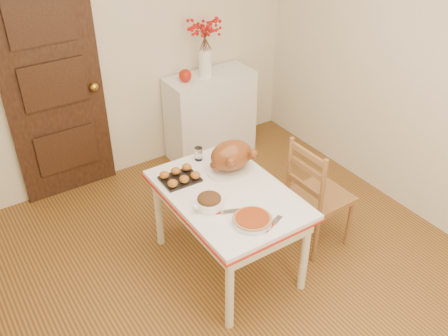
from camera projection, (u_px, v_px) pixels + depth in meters
floor at (250, 283)px, 3.83m from camera, size 3.50×4.00×0.00m
wall_back at (125, 49)px, 4.53m from camera, size 3.50×0.00×2.50m
wall_right at (435, 80)px, 3.94m from camera, size 0.00×4.00×2.50m
door_back at (54, 90)px, 4.31m from camera, size 0.85×0.06×2.06m
sideboard at (210, 116)px, 5.17m from camera, size 0.89×0.40×0.89m
kitchen_table at (228, 229)px, 3.81m from camera, size 0.81×1.19×0.71m
chair_oak at (320, 194)px, 3.98m from camera, size 0.43×0.43×0.97m
berry_vase at (205, 49)px, 4.75m from camera, size 0.29×0.29×0.56m
apple at (185, 76)px, 4.76m from camera, size 0.12×0.12×0.12m
turkey_platter at (231, 157)px, 3.78m from camera, size 0.47×0.43×0.25m
pumpkin_pie at (252, 219)px, 3.32m from camera, size 0.31×0.31×0.06m
stuffing_dish at (209, 201)px, 3.44m from camera, size 0.30×0.27×0.10m
rolls_tray at (180, 176)px, 3.72m from camera, size 0.28×0.22×0.07m
pie_server at (273, 223)px, 3.31m from camera, size 0.20×0.13×0.01m
carving_knife at (226, 212)px, 3.42m from camera, size 0.27×0.16×0.01m
drinking_glass at (199, 154)px, 3.95m from camera, size 0.08×0.08×0.11m
shaker_pair at (222, 150)px, 4.02m from camera, size 0.09×0.05×0.09m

